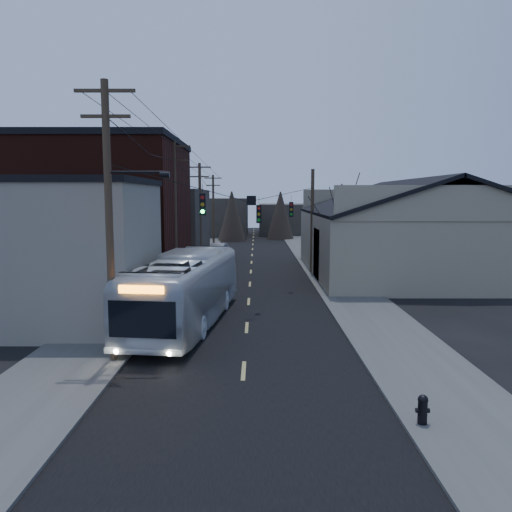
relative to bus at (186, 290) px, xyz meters
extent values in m
plane|color=black|center=(3.00, -8.60, -1.76)|extent=(160.00, 160.00, 0.00)
cube|color=black|center=(3.00, 21.40, -1.75)|extent=(9.00, 110.00, 0.02)
cube|color=#474744|center=(-3.50, 21.40, -1.70)|extent=(4.00, 110.00, 0.12)
cube|color=#474744|center=(9.50, 21.40, -1.70)|extent=(4.00, 110.00, 0.12)
cube|color=gray|center=(-6.00, 0.40, 1.74)|extent=(8.00, 8.00, 7.00)
cube|color=black|center=(-7.00, 11.40, 3.24)|extent=(10.00, 12.00, 10.00)
cube|color=#332D28|center=(-6.50, 27.40, 1.74)|extent=(9.00, 14.00, 7.00)
cube|color=gray|center=(16.00, 16.40, 0.74)|extent=(16.00, 20.00, 5.00)
cube|color=black|center=(12.00, 16.40, 4.54)|extent=(8.16, 20.60, 2.86)
cube|color=black|center=(20.00, 16.40, 4.54)|extent=(8.16, 20.60, 2.86)
cube|color=#332D28|center=(-3.00, 56.40, 1.24)|extent=(10.00, 12.00, 6.00)
cube|color=#332D28|center=(10.00, 61.40, 0.74)|extent=(12.00, 14.00, 5.00)
cone|color=black|center=(9.50, 11.40, 1.84)|extent=(0.40, 0.40, 7.20)
cylinder|color=#382B1E|center=(-2.00, -5.60, 3.49)|extent=(0.28, 0.28, 10.50)
cube|color=#382B1E|center=(-2.00, -5.60, 8.34)|extent=(2.20, 0.12, 0.12)
cylinder|color=#382B1E|center=(-2.00, 9.40, 3.24)|extent=(0.28, 0.28, 10.00)
cube|color=#382B1E|center=(-2.00, 9.40, 7.84)|extent=(2.20, 0.12, 0.12)
cylinder|color=#382B1E|center=(-2.00, 24.40, 2.99)|extent=(0.28, 0.28, 9.50)
cube|color=#382B1E|center=(-2.00, 24.40, 7.34)|extent=(2.20, 0.12, 0.12)
cylinder|color=#382B1E|center=(-2.00, 39.40, 2.74)|extent=(0.28, 0.28, 9.00)
cube|color=#382B1E|center=(-2.00, 39.40, 6.84)|extent=(2.20, 0.12, 0.12)
cylinder|color=#382B1E|center=(8.00, 16.40, 2.49)|extent=(0.28, 0.28, 8.50)
cube|color=black|center=(1.00, -1.10, 4.19)|extent=(0.28, 0.20, 1.00)
cube|color=black|center=(3.60, 3.40, 3.59)|extent=(0.28, 0.20, 1.00)
cube|color=black|center=(5.80, 9.40, 3.69)|extent=(0.28, 0.20, 1.00)
imported|color=silver|center=(0.00, 0.00, 0.00)|extent=(4.45, 12.92, 3.53)
imported|color=#9D9FA4|center=(-0.58, 28.12, -1.06)|extent=(2.03, 4.41, 1.40)
cylinder|color=black|center=(8.02, -11.07, -1.32)|extent=(0.26, 0.26, 0.65)
sphere|color=black|center=(8.02, -11.07, -0.96)|extent=(0.28, 0.28, 0.28)
cylinder|color=black|center=(8.02, -11.07, -1.26)|extent=(0.38, 0.14, 0.13)
camera|label=1|loc=(3.46, -24.11, 4.56)|focal=35.00mm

